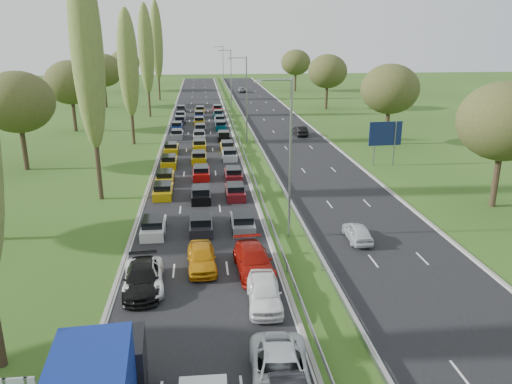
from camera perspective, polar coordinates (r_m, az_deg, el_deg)
ground at (r=73.78m, az=-1.19°, el=5.96°), size 260.00×260.00×0.00m
near_carriageway at (r=75.96m, az=-6.47°, el=6.19°), size 10.50×215.00×0.04m
far_carriageway at (r=77.08m, az=3.67°, el=6.43°), size 10.50×215.00×0.04m
central_reservation at (r=76.12m, az=-1.37°, el=6.74°), size 2.36×215.00×0.32m
lamp_columns at (r=70.84m, az=-1.08°, el=10.40°), size 0.18×140.18×12.00m
poplar_row at (r=60.99m, az=-15.88°, el=14.63°), size 2.80×127.80×22.44m
woodland_left at (r=58.66m, az=-26.62°, el=8.75°), size 8.00×166.00×11.10m
woodland_right at (r=64.51m, az=17.72°, el=10.39°), size 8.00×153.00×11.10m
traffic_queue_fill at (r=70.73m, az=-6.46°, el=5.71°), size 9.11×68.62×0.80m
near_car_2 at (r=31.44m, az=-12.71°, el=-9.49°), size 2.76×5.29×1.42m
near_car_3 at (r=31.20m, az=-12.93°, el=-9.64°), size 2.42×5.29×1.50m
near_car_8 at (r=33.26m, az=-6.23°, el=-7.43°), size 2.05×4.68×1.57m
near_car_10 at (r=22.97m, az=2.82°, el=-19.97°), size 3.04×5.83×1.57m
near_car_11 at (r=32.59m, az=-0.28°, el=-7.85°), size 2.60×5.64×1.60m
near_car_12 at (r=28.88m, az=0.96°, el=-11.38°), size 2.09×4.77×1.60m
far_car_0 at (r=38.19m, az=11.53°, el=-4.50°), size 1.68×3.98×1.34m
far_car_1 at (r=77.25m, az=5.07°, el=7.00°), size 1.72×4.56×1.49m
far_car_2 at (r=137.05m, az=-1.61°, el=11.61°), size 2.20×4.75×1.32m
direction_sign at (r=60.39m, az=14.56°, el=6.26°), size 4.00×0.38×5.20m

